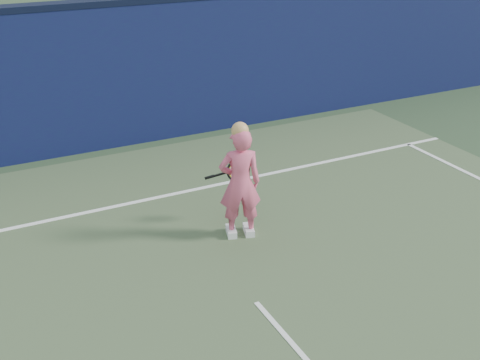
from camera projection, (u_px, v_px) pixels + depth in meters
ground at (304, 358)px, 5.92m from camera, size 80.00×80.00×0.00m
backstop_wall at (111, 78)px, 10.67m from camera, size 24.00×0.40×2.50m
wall_cap at (104, 2)px, 10.12m from camera, size 24.00×0.42×0.10m
player at (240, 183)px, 7.81m from camera, size 0.64×0.51×1.60m
racket at (236, 171)px, 8.19m from camera, size 0.59×0.29×0.34m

